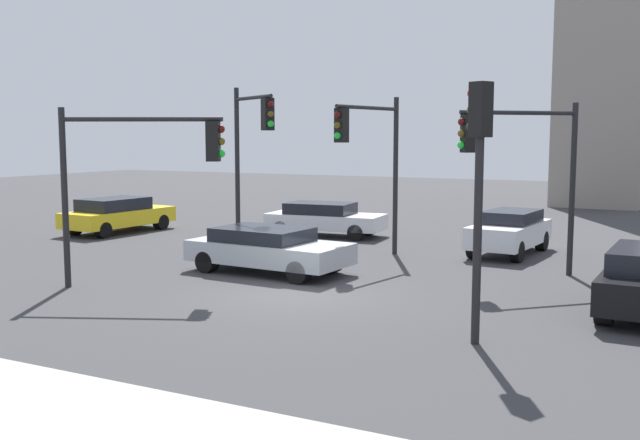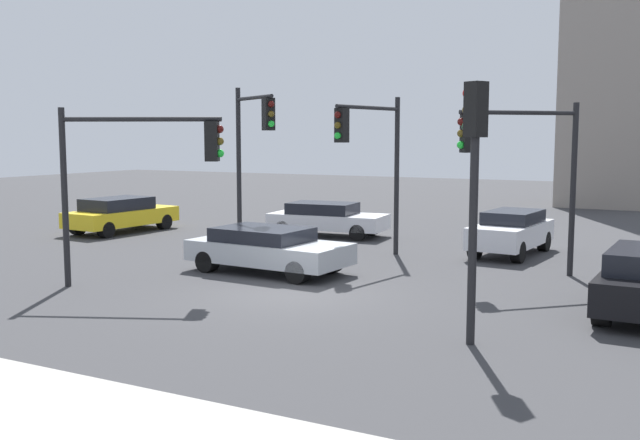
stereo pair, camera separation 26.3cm
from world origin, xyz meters
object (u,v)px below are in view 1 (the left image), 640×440
at_px(traffic_light_3, 479,162).
at_px(traffic_light_0, 520,154).
at_px(traffic_light_2, 370,146).
at_px(car_1, 117,214).
at_px(traffic_light_4, 251,139).
at_px(car_0, 324,218).
at_px(car_2, 510,231).
at_px(car_4, 268,248).
at_px(traffic_light_1, 142,159).

bearing_deg(traffic_light_3, traffic_light_0, -57.91).
relative_size(traffic_light_2, car_1, 1.08).
distance_m(traffic_light_4, car_0, 5.89).
xyz_separation_m(traffic_light_2, car_1, (-11.67, 1.47, -2.83)).
distance_m(traffic_light_2, traffic_light_4, 3.95).
distance_m(car_1, car_2, 15.43).
xyz_separation_m(traffic_light_0, car_0, (-8.53, 5.23, -2.70)).
bearing_deg(car_1, car_0, -65.69).
xyz_separation_m(car_0, car_1, (-7.91, -2.88, 0.05)).
bearing_deg(car_1, traffic_light_2, -92.83).
bearing_deg(car_2, car_0, -93.67).
relative_size(traffic_light_4, car_4, 1.16).
distance_m(traffic_light_4, car_4, 4.54).
bearing_deg(traffic_light_3, car_0, -25.91).
distance_m(traffic_light_1, traffic_light_3, 8.93).
bearing_deg(car_1, traffic_light_3, -113.63).
distance_m(traffic_light_3, traffic_light_4, 11.60).
xyz_separation_m(traffic_light_3, car_1, (-17.09, 9.07, -2.65)).
bearing_deg(traffic_light_2, traffic_light_0, 90.75).
bearing_deg(car_4, traffic_light_2, 65.46).
bearing_deg(traffic_light_2, car_1, -85.86).
relative_size(traffic_light_1, car_4, 0.97).
height_order(traffic_light_1, traffic_light_4, traffic_light_4).
xyz_separation_m(car_0, car_4, (2.01, -7.57, -0.00)).
xyz_separation_m(traffic_light_3, car_4, (-7.17, 4.37, -2.70)).
bearing_deg(traffic_light_2, traffic_light_3, 46.75).
xyz_separation_m(traffic_light_3, car_0, (-9.18, 11.95, -2.70)).
height_order(traffic_light_0, car_1, traffic_light_0).
relative_size(traffic_light_4, car_2, 1.31).
bearing_deg(car_4, car_0, 108.80).
bearing_deg(traffic_light_4, traffic_light_1, -53.29).
xyz_separation_m(car_2, car_4, (-5.42, -6.41, -0.08)).
relative_size(car_0, car_2, 1.11).
bearing_deg(traffic_light_1, traffic_light_2, 38.50).
xyz_separation_m(traffic_light_1, car_4, (1.69, 3.28, -2.60)).
relative_size(traffic_light_1, traffic_light_4, 0.84).
bearing_deg(car_2, traffic_light_1, -31.03).
height_order(car_2, car_4, car_2).
relative_size(traffic_light_0, traffic_light_1, 1.04).
relative_size(traffic_light_2, traffic_light_3, 1.06).
height_order(traffic_light_0, traffic_light_2, traffic_light_2).
xyz_separation_m(traffic_light_1, car_1, (-8.22, 7.98, -2.55)).
distance_m(traffic_light_2, traffic_light_3, 9.34).
relative_size(traffic_light_0, car_0, 1.03).
height_order(traffic_light_0, traffic_light_1, traffic_light_0).
height_order(traffic_light_1, car_0, traffic_light_1).
bearing_deg(car_1, traffic_light_4, -101.07).
distance_m(traffic_light_1, traffic_light_2, 7.37).
height_order(traffic_light_0, car_4, traffic_light_0).
height_order(traffic_light_3, car_0, traffic_light_3).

